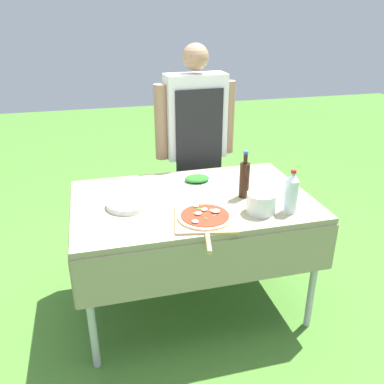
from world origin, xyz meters
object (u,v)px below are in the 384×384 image
prep_table (192,210)px  mixing_tub (261,203)px  person_cook (195,137)px  pizza_on_peel (205,218)px  herb_container (197,179)px  oil_bottle (244,179)px  plate_stack (128,204)px  water_bottle (291,192)px

prep_table → mixing_tub: 0.44m
person_cook → pizza_on_peel: size_ratio=3.07×
prep_table → herb_container: 0.26m
oil_bottle → plate_stack: size_ratio=1.13×
person_cook → oil_bottle: bearing=96.0°
person_cook → plate_stack: (-0.57, -0.68, -0.15)m
pizza_on_peel → person_cook: bearing=90.0°
water_bottle → mixing_tub: bearing=167.2°
water_bottle → plate_stack: 0.90m
pizza_on_peel → mixing_tub: mixing_tub is taller
water_bottle → mixing_tub: water_bottle is taller
mixing_tub → plate_stack: size_ratio=0.64×
pizza_on_peel → water_bottle: size_ratio=2.09×
prep_table → oil_bottle: 0.36m
pizza_on_peel → plate_stack: (-0.37, 0.27, 0.00)m
oil_bottle → water_bottle: (0.18, -0.25, 0.00)m
person_cook → water_bottle: bearing=103.8°
pizza_on_peel → herb_container: 0.52m
person_cook → herb_container: person_cook is taller
herb_container → plate_stack: size_ratio=0.75×
prep_table → oil_bottle: oil_bottle is taller
pizza_on_peel → oil_bottle: bearing=48.7°
oil_bottle → herb_container: bearing=126.6°
prep_table → oil_bottle: (0.30, -0.05, 0.19)m
mixing_tub → pizza_on_peel: bearing=-176.7°
prep_table → person_cook: bearing=73.7°
prep_table → water_bottle: size_ratio=5.70×
prep_table → pizza_on_peel: 0.30m
water_bottle → plate_stack: (-0.85, 0.28, -0.10)m
oil_bottle → plate_stack: (-0.68, 0.04, -0.10)m
pizza_on_peel → prep_table: bearing=101.1°
pizza_on_peel → herb_container: bearing=91.3°
pizza_on_peel → water_bottle: (0.48, -0.02, 0.10)m
person_cook → pizza_on_peel: (-0.20, -0.95, -0.15)m
water_bottle → plate_stack: size_ratio=0.98×
person_cook → plate_stack: person_cook is taller
prep_table → person_cook: (0.19, 0.66, 0.24)m
oil_bottle → plate_stack: 0.68m
prep_table → pizza_on_peel: size_ratio=2.73×
prep_table → oil_bottle: size_ratio=4.94×
herb_container → prep_table: bearing=-111.7°
person_cook → mixing_tub: (0.13, -0.93, -0.11)m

